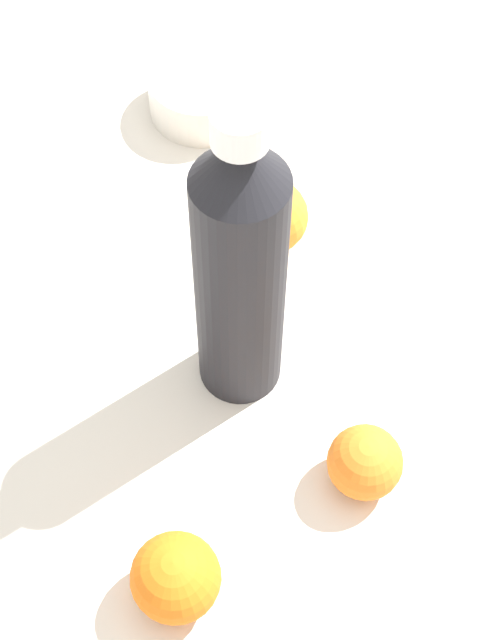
{
  "coord_description": "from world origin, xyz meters",
  "views": [
    {
      "loc": [
        -0.29,
        0.3,
        0.75
      ],
      "look_at": [
        0.02,
        0.02,
        0.08
      ],
      "focal_mm": 54.9,
      "sensor_mm": 36.0,
      "label": 1
    }
  ],
  "objects_px": {
    "orange_3": "(271,216)",
    "ceramic_bowl": "(203,92)",
    "water_bottle": "(240,271)",
    "orange_1": "(365,462)",
    "orange_2": "(176,578)"
  },
  "relations": [
    {
      "from": "orange_1",
      "to": "orange_3",
      "type": "height_order",
      "value": "orange_3"
    },
    {
      "from": "water_bottle",
      "to": "orange_1",
      "type": "relative_size",
      "value": 5.16
    },
    {
      "from": "orange_1",
      "to": "orange_3",
      "type": "bearing_deg",
      "value": -25.72
    },
    {
      "from": "water_bottle",
      "to": "orange_2",
      "type": "relative_size",
      "value": 4.6
    },
    {
      "from": "orange_1",
      "to": "orange_2",
      "type": "relative_size",
      "value": 0.89
    },
    {
      "from": "orange_3",
      "to": "ceramic_bowl",
      "type": "xyz_separation_m",
      "value": [
        0.17,
        -0.07,
        -0.01
      ]
    },
    {
      "from": "orange_3",
      "to": "ceramic_bowl",
      "type": "height_order",
      "value": "orange_3"
    },
    {
      "from": "orange_1",
      "to": "ceramic_bowl",
      "type": "relative_size",
      "value": 0.55
    },
    {
      "from": "water_bottle",
      "to": "orange_2",
      "type": "xyz_separation_m",
      "value": [
        -0.12,
        0.17,
        -0.12
      ]
    },
    {
      "from": "orange_1",
      "to": "orange_3",
      "type": "relative_size",
      "value": 0.87
    },
    {
      "from": "orange_1",
      "to": "water_bottle",
      "type": "bearing_deg",
      "value": 2.0
    },
    {
      "from": "water_bottle",
      "to": "orange_1",
      "type": "xyz_separation_m",
      "value": [
        -0.14,
        -0.01,
        -0.12
      ]
    },
    {
      "from": "orange_1",
      "to": "ceramic_bowl",
      "type": "bearing_deg",
      "value": -23.62
    },
    {
      "from": "orange_2",
      "to": "orange_3",
      "type": "height_order",
      "value": "orange_3"
    },
    {
      "from": "water_bottle",
      "to": "ceramic_bowl",
      "type": "distance_m",
      "value": 0.34
    }
  ]
}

